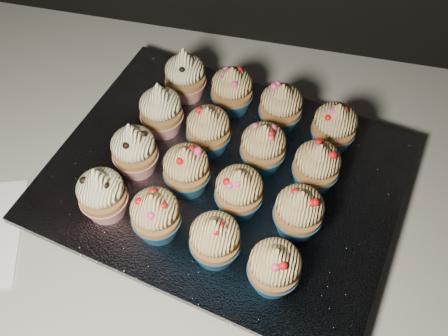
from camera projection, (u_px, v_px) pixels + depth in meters
The scene contains 20 objects.
cabinet at pixel (323, 312), 1.10m from camera, with size 2.40×0.60×0.86m, color black.
worktop at pixel (372, 207), 0.73m from camera, with size 2.44×0.64×0.04m, color beige.
baking_tray at pixel (224, 184), 0.72m from camera, with size 0.44×0.33×0.02m, color black.
foil_lining at pixel (224, 177), 0.70m from camera, with size 0.48×0.37×0.01m, color silver.
cupcake_0 at pixel (102, 193), 0.63m from camera, with size 0.06×0.06×0.10m.
cupcake_1 at pixel (156, 215), 0.62m from camera, with size 0.06×0.06×0.08m.
cupcake_2 at pixel (215, 240), 0.60m from camera, with size 0.06×0.06×0.08m.
cupcake_3 at pixel (274, 267), 0.58m from camera, with size 0.06×0.06×0.08m.
cupcake_4 at pixel (134, 150), 0.67m from camera, with size 0.06×0.06×0.10m.
cupcake_5 at pixel (186, 169), 0.66m from camera, with size 0.06×0.06×0.08m.
cupcake_6 at pixel (239, 191), 0.64m from camera, with size 0.06×0.06×0.08m.
cupcake_7 at pixel (299, 212), 0.62m from camera, with size 0.06×0.06×0.08m.
cupcake_8 at pixel (161, 110), 0.72m from camera, with size 0.06×0.06×0.10m.
cupcake_9 at pixel (208, 130), 0.70m from camera, with size 0.06×0.06×0.08m.
cupcake_10 at pixel (263, 147), 0.68m from camera, with size 0.06×0.06×0.08m.
cupcake_11 at pixel (316, 166), 0.66m from camera, with size 0.06×0.06×0.08m.
cupcake_12 at pixel (185, 76), 0.76m from camera, with size 0.06×0.06×0.10m.
cupcake_13 at pixel (232, 90), 0.74m from camera, with size 0.06×0.06×0.08m.
cupcake_14 at pixel (281, 107), 0.72m from camera, with size 0.06×0.06×0.08m.
cupcake_15 at pixel (334, 127), 0.70m from camera, with size 0.06×0.06×0.08m.
Camera 1 is at (-0.13, 1.28, 1.51)m, focal length 40.00 mm.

